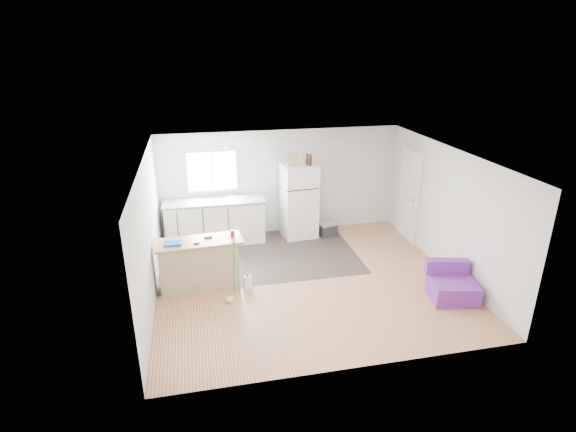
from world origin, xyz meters
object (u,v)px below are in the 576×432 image
object	(u,v)px
refrigerator	(299,201)
mop	(231,289)
cooler	(328,229)
blue_tray	(173,243)
kitchen_cabinets	(215,221)
purple_seat	(452,286)
red_cup	(233,233)
cleaner_jug	(248,282)
bottle_left	(310,160)
bottle_right	(307,159)
cardboard_box	(293,160)
peninsula	(199,264)

from	to	relation	value
refrigerator	mop	distance (m)	3.19
cooler	blue_tray	world-z (taller)	blue_tray
kitchen_cabinets	purple_seat	size ratio (longest dim) A/B	2.50
blue_tray	mop	bearing A→B (deg)	-30.13
red_cup	blue_tray	world-z (taller)	red_cup
kitchen_cabinets	mop	xyz separation A→B (m)	(0.10, -2.58, -0.27)
cleaner_jug	bottle_left	world-z (taller)	bottle_left
red_cup	cooler	bearing A→B (deg)	36.69
blue_tray	bottle_right	size ratio (longest dim) A/B	1.20
cleaner_jug	bottle_left	distance (m)	3.16
purple_seat	red_cup	bearing A→B (deg)	172.27
refrigerator	mop	xyz separation A→B (m)	(-1.80, -2.56, -0.61)
blue_tray	cardboard_box	world-z (taller)	cardboard_box
blue_tray	bottle_right	xyz separation A→B (m)	(2.89, 1.98, 0.86)
cooler	red_cup	size ratio (longest dim) A/B	4.02
cleaner_jug	blue_tray	distance (m)	1.51
bottle_left	mop	bearing A→B (deg)	-129.59
peninsula	cleaner_jug	xyz separation A→B (m)	(0.84, -0.24, -0.34)
bottle_left	bottle_right	size ratio (longest dim) A/B	1.00
purple_seat	bottle_right	world-z (taller)	bottle_right
mop	red_cup	bearing A→B (deg)	76.63
cleaner_jug	cardboard_box	world-z (taller)	cardboard_box
cooler	red_cup	xyz separation A→B (m)	(-2.33, -1.74, 0.83)
cooler	cardboard_box	world-z (taller)	cardboard_box
blue_tray	kitchen_cabinets	bearing A→B (deg)	67.88
cooler	mop	bearing A→B (deg)	-150.84
bottle_left	cleaner_jug	bearing A→B (deg)	-129.17
peninsula	purple_seat	world-z (taller)	peninsula
cleaner_jug	kitchen_cabinets	bearing A→B (deg)	77.67
purple_seat	cooler	bearing A→B (deg)	125.64
cooler	purple_seat	bearing A→B (deg)	-81.77
blue_tray	refrigerator	bearing A→B (deg)	36.51
kitchen_cabinets	bottle_left	xyz separation A→B (m)	(2.12, -0.13, 1.30)
kitchen_cabinets	peninsula	size ratio (longest dim) A/B	1.43
purple_seat	cleaner_jug	size ratio (longest dim) A/B	2.92
cardboard_box	bottle_left	xyz separation A→B (m)	(0.39, -0.02, -0.02)
cleaner_jug	cardboard_box	size ratio (longest dim) A/B	1.01
cardboard_box	cooler	bearing A→B (deg)	-4.85
refrigerator	cardboard_box	world-z (taller)	cardboard_box
mop	peninsula	bearing A→B (deg)	127.27
cleaner_jug	cardboard_box	bearing A→B (deg)	35.04
cardboard_box	purple_seat	bearing A→B (deg)	-55.53
cooler	bottle_right	bearing A→B (deg)	151.58
cleaner_jug	mop	world-z (taller)	mop
refrigerator	cleaner_jug	world-z (taller)	refrigerator
purple_seat	mop	xyz separation A→B (m)	(-3.79, 0.67, 0.01)
cooler	blue_tray	xyz separation A→B (m)	(-3.39, -1.86, 0.79)
cooler	bottle_right	size ratio (longest dim) A/B	1.93
refrigerator	bottle_right	bearing A→B (deg)	-19.41
purple_seat	peninsula	bearing A→B (deg)	175.73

